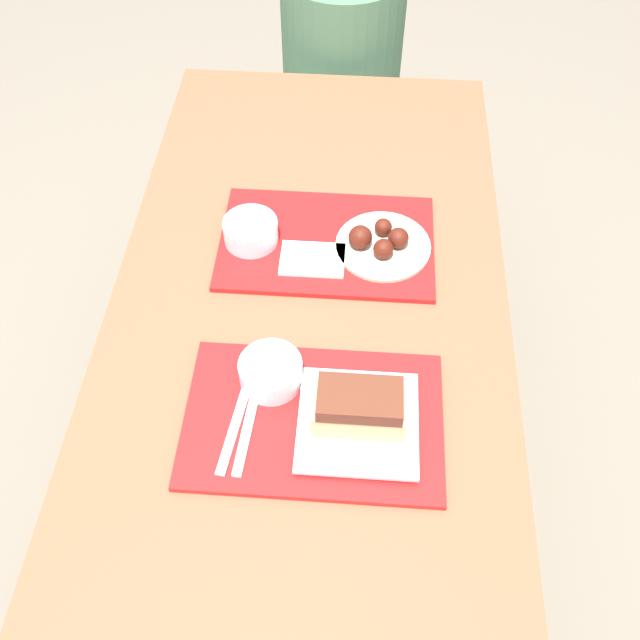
# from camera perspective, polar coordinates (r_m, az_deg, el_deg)

# --- Properties ---
(ground_plane) EXTENTS (12.00, 12.00, 0.00)m
(ground_plane) POSITION_cam_1_polar(r_m,az_deg,el_deg) (1.98, -0.77, -13.51)
(ground_plane) COLOR #706656
(picnic_table) EXTENTS (0.77, 1.64, 0.74)m
(picnic_table) POSITION_cam_1_polar(r_m,az_deg,el_deg) (1.42, -1.05, -2.79)
(picnic_table) COLOR brown
(picnic_table) RESTS_ON ground_plane
(picnic_bench_far) EXTENTS (0.73, 0.28, 0.42)m
(picnic_bench_far) POSITION_cam_1_polar(r_m,az_deg,el_deg) (2.36, 1.20, 14.02)
(picnic_bench_far) COLOR brown
(picnic_bench_far) RESTS_ON ground_plane
(tray_near) EXTENTS (0.44, 0.29, 0.01)m
(tray_near) POSITION_cam_1_polar(r_m,az_deg,el_deg) (1.22, -0.53, -7.98)
(tray_near) COLOR red
(tray_near) RESTS_ON picnic_table
(tray_far) EXTENTS (0.44, 0.29, 0.01)m
(tray_far) POSITION_cam_1_polar(r_m,az_deg,el_deg) (1.47, 0.55, 6.20)
(tray_far) COLOR red
(tray_far) RESTS_ON picnic_table
(bowl_coleslaw_near) EXTENTS (0.11, 0.11, 0.05)m
(bowl_coleslaw_near) POSITION_cam_1_polar(r_m,az_deg,el_deg) (1.24, -3.97, -4.09)
(bowl_coleslaw_near) COLOR silver
(bowl_coleslaw_near) RESTS_ON tray_near
(brisket_sandwich_plate) EXTENTS (0.20, 0.20, 0.10)m
(brisket_sandwich_plate) POSITION_cam_1_polar(r_m,az_deg,el_deg) (1.18, 3.11, -7.53)
(brisket_sandwich_plate) COLOR beige
(brisket_sandwich_plate) RESTS_ON tray_near
(plastic_fork_near) EXTENTS (0.04, 0.17, 0.00)m
(plastic_fork_near) POSITION_cam_1_polar(r_m,az_deg,el_deg) (1.21, -6.90, -8.68)
(plastic_fork_near) COLOR white
(plastic_fork_near) RESTS_ON tray_near
(plastic_knife_near) EXTENTS (0.03, 0.17, 0.00)m
(plastic_knife_near) POSITION_cam_1_polar(r_m,az_deg,el_deg) (1.21, -5.86, -8.76)
(plastic_knife_near) COLOR white
(plastic_knife_near) RESTS_ON tray_near
(condiment_packet) EXTENTS (0.04, 0.03, 0.01)m
(condiment_packet) POSITION_cam_1_polar(r_m,az_deg,el_deg) (1.25, -0.70, -5.16)
(condiment_packet) COLOR #A59E93
(condiment_packet) RESTS_ON tray_near
(bowl_coleslaw_far) EXTENTS (0.11, 0.11, 0.05)m
(bowl_coleslaw_far) POSITION_cam_1_polar(r_m,az_deg,el_deg) (1.46, -5.57, 7.17)
(bowl_coleslaw_far) COLOR silver
(bowl_coleslaw_far) RESTS_ON tray_far
(wings_plate_far) EXTENTS (0.19, 0.19, 0.06)m
(wings_plate_far) POSITION_cam_1_polar(r_m,az_deg,el_deg) (1.45, 4.89, 6.23)
(wings_plate_far) COLOR beige
(wings_plate_far) RESTS_ON tray_far
(napkin_far) EXTENTS (0.13, 0.09, 0.01)m
(napkin_far) POSITION_cam_1_polar(r_m,az_deg,el_deg) (1.43, -0.44, 4.87)
(napkin_far) COLOR white
(napkin_far) RESTS_ON tray_far
(person_seated_across) EXTENTS (0.34, 0.34, 0.65)m
(person_seated_across) POSITION_cam_1_polar(r_m,az_deg,el_deg) (2.16, 1.78, 21.03)
(person_seated_across) COLOR #477051
(person_seated_across) RESTS_ON picnic_bench_far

